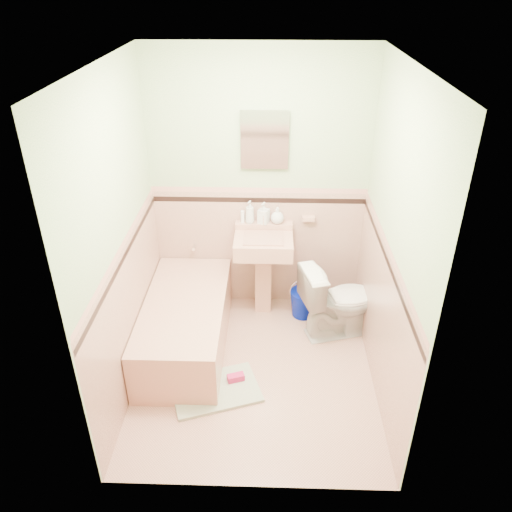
{
  "coord_description": "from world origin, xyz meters",
  "views": [
    {
      "loc": [
        0.11,
        -3.24,
        3.02
      ],
      "look_at": [
        0.0,
        0.25,
        1.0
      ],
      "focal_mm": 35.4,
      "sensor_mm": 36.0,
      "label": 1
    }
  ],
  "objects_px": {
    "sink": "(263,276)",
    "soap_bottle_left": "(250,212)",
    "medicine_cabinet": "(265,140)",
    "toilet": "(339,300)",
    "soap_bottle_mid": "(264,213)",
    "bathtub": "(186,325)",
    "shoe": "(236,377)",
    "soap_bottle_right": "(277,215)",
    "bucket": "(304,303)"
  },
  "relations": [
    {
      "from": "medicine_cabinet",
      "to": "toilet",
      "type": "xyz_separation_m",
      "value": [
        0.7,
        -0.5,
        -1.34
      ]
    },
    {
      "from": "soap_bottle_mid",
      "to": "shoe",
      "type": "bearing_deg",
      "value": -99.72
    },
    {
      "from": "medicine_cabinet",
      "to": "bucket",
      "type": "height_order",
      "value": "medicine_cabinet"
    },
    {
      "from": "soap_bottle_left",
      "to": "bucket",
      "type": "relative_size",
      "value": 0.8
    },
    {
      "from": "soap_bottle_right",
      "to": "bucket",
      "type": "bearing_deg",
      "value": -37.11
    },
    {
      "from": "soap_bottle_left",
      "to": "bathtub",
      "type": "bearing_deg",
      "value": -127.58
    },
    {
      "from": "sink",
      "to": "toilet",
      "type": "bearing_deg",
      "value": -22.67
    },
    {
      "from": "sink",
      "to": "soap_bottle_mid",
      "type": "bearing_deg",
      "value": 91.32
    },
    {
      "from": "toilet",
      "to": "bucket",
      "type": "relative_size",
      "value": 2.67
    },
    {
      "from": "shoe",
      "to": "soap_bottle_right",
      "type": "bearing_deg",
      "value": 55.29
    },
    {
      "from": "sink",
      "to": "medicine_cabinet",
      "type": "bearing_deg",
      "value": 90.0
    },
    {
      "from": "bathtub",
      "to": "toilet",
      "type": "bearing_deg",
      "value": 9.68
    },
    {
      "from": "bucket",
      "to": "shoe",
      "type": "distance_m",
      "value": 1.15
    },
    {
      "from": "bathtub",
      "to": "bucket",
      "type": "height_order",
      "value": "bathtub"
    },
    {
      "from": "bathtub",
      "to": "soap_bottle_left",
      "type": "xyz_separation_m",
      "value": [
        0.55,
        0.71,
        0.79
      ]
    },
    {
      "from": "bucket",
      "to": "sink",
      "type": "bearing_deg",
      "value": 176.04
    },
    {
      "from": "bathtub",
      "to": "sink",
      "type": "distance_m",
      "value": 0.88
    },
    {
      "from": "soap_bottle_right",
      "to": "shoe",
      "type": "relative_size",
      "value": 1.14
    },
    {
      "from": "bucket",
      "to": "bathtub",
      "type": "bearing_deg",
      "value": -155.06
    },
    {
      "from": "soap_bottle_mid",
      "to": "soap_bottle_right",
      "type": "xyz_separation_m",
      "value": [
        0.13,
        0.0,
        -0.02
      ]
    },
    {
      "from": "soap_bottle_left",
      "to": "soap_bottle_mid",
      "type": "relative_size",
      "value": 1.07
    },
    {
      "from": "soap_bottle_mid",
      "to": "bucket",
      "type": "height_order",
      "value": "soap_bottle_mid"
    },
    {
      "from": "bucket",
      "to": "soap_bottle_mid",
      "type": "bearing_deg",
      "value": 152.81
    },
    {
      "from": "sink",
      "to": "bathtub",
      "type": "bearing_deg",
      "value": -142.07
    },
    {
      "from": "bathtub",
      "to": "medicine_cabinet",
      "type": "relative_size",
      "value": 3.14
    },
    {
      "from": "medicine_cabinet",
      "to": "shoe",
      "type": "xyz_separation_m",
      "value": [
        -0.21,
        -1.21,
        -1.64
      ]
    },
    {
      "from": "sink",
      "to": "bucket",
      "type": "distance_m",
      "value": 0.49
    },
    {
      "from": "soap_bottle_left",
      "to": "shoe",
      "type": "xyz_separation_m",
      "value": [
        -0.07,
        -1.18,
        -0.96
      ]
    },
    {
      "from": "medicine_cabinet",
      "to": "shoe",
      "type": "distance_m",
      "value": 2.05
    },
    {
      "from": "sink",
      "to": "soap_bottle_mid",
      "type": "relative_size",
      "value": 4.14
    },
    {
      "from": "medicine_cabinet",
      "to": "bathtub",
      "type": "bearing_deg",
      "value": -132.58
    },
    {
      "from": "soap_bottle_left",
      "to": "toilet",
      "type": "distance_m",
      "value": 1.16
    },
    {
      "from": "bathtub",
      "to": "sink",
      "type": "bearing_deg",
      "value": 37.93
    },
    {
      "from": "soap_bottle_left",
      "to": "toilet",
      "type": "xyz_separation_m",
      "value": [
        0.84,
        -0.47,
        -0.65
      ]
    },
    {
      "from": "medicine_cabinet",
      "to": "soap_bottle_mid",
      "type": "xyz_separation_m",
      "value": [
        -0.0,
        -0.03,
        -0.69
      ]
    },
    {
      "from": "sink",
      "to": "medicine_cabinet",
      "type": "height_order",
      "value": "medicine_cabinet"
    },
    {
      "from": "sink",
      "to": "soap_bottle_left",
      "type": "xyz_separation_m",
      "value": [
        -0.13,
        0.18,
        0.59
      ]
    },
    {
      "from": "soap_bottle_right",
      "to": "soap_bottle_left",
      "type": "bearing_deg",
      "value": 180.0
    },
    {
      "from": "soap_bottle_mid",
      "to": "shoe",
      "type": "relative_size",
      "value": 1.47
    },
    {
      "from": "bucket",
      "to": "shoe",
      "type": "bearing_deg",
      "value": -122.03
    },
    {
      "from": "bathtub",
      "to": "medicine_cabinet",
      "type": "xyz_separation_m",
      "value": [
        0.68,
        0.74,
        1.47
      ]
    },
    {
      "from": "soap_bottle_right",
      "to": "medicine_cabinet",
      "type": "bearing_deg",
      "value": 166.57
    },
    {
      "from": "toilet",
      "to": "bucket",
      "type": "distance_m",
      "value": 0.46
    },
    {
      "from": "soap_bottle_left",
      "to": "medicine_cabinet",
      "type": "bearing_deg",
      "value": 12.65
    },
    {
      "from": "sink",
      "to": "soap_bottle_left",
      "type": "distance_m",
      "value": 0.63
    },
    {
      "from": "bathtub",
      "to": "soap_bottle_left",
      "type": "relative_size",
      "value": 6.84
    },
    {
      "from": "sink",
      "to": "soap_bottle_right",
      "type": "xyz_separation_m",
      "value": [
        0.13,
        0.18,
        0.56
      ]
    },
    {
      "from": "medicine_cabinet",
      "to": "soap_bottle_left",
      "type": "relative_size",
      "value": 2.18
    },
    {
      "from": "soap_bottle_left",
      "to": "soap_bottle_right",
      "type": "bearing_deg",
      "value": 0.0
    },
    {
      "from": "toilet",
      "to": "soap_bottle_right",
      "type": "bearing_deg",
      "value": 34.36
    }
  ]
}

